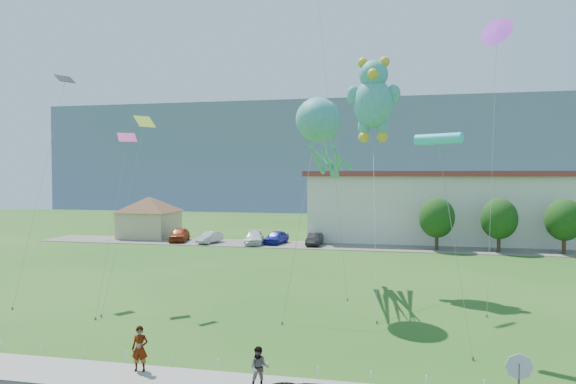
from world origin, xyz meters
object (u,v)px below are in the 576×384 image
at_px(warehouse, 574,206).
at_px(teddy_bear_kite, 373,97).
at_px(parked_car_red, 180,235).
at_px(pedestrian_left, 140,349).
at_px(parked_car_black, 314,239).
at_px(pavilion, 149,213).
at_px(pedestrian_right, 259,368).
at_px(octopus_kite, 322,136).
at_px(parked_car_silver, 210,238).
at_px(stop_sign, 519,374).
at_px(parked_car_white, 254,238).
at_px(parked_car_blue, 276,237).

distance_m(warehouse, teddy_bear_kite, 36.30).
height_order(warehouse, parked_car_red, warehouse).
xyz_separation_m(warehouse, pedestrian_left, (-29.96, -46.13, -3.14)).
bearing_deg(parked_car_black, warehouse, 18.09).
distance_m(pavilion, pedestrian_right, 47.93).
relative_size(parked_car_red, octopus_kite, 0.37).
bearing_deg(parked_car_silver, pedestrian_left, -59.93).
relative_size(pavilion, stop_sign, 3.68).
xyz_separation_m(pavilion, octopus_kite, (25.33, -26.78, 7.19)).
relative_size(pedestrian_right, parked_car_white, 0.31).
height_order(parked_car_silver, teddy_bear_kite, teddy_bear_kite).
xyz_separation_m(parked_car_red, parked_car_blue, (11.44, 0.38, -0.06)).
bearing_deg(parked_car_red, pedestrian_left, -80.81).
bearing_deg(parked_car_blue, warehouse, 25.39).
xyz_separation_m(stop_sign, pedestrian_right, (-8.42, 1.42, -1.00)).
height_order(pedestrian_left, parked_car_red, pedestrian_left).
relative_size(stop_sign, parked_car_black, 0.63).
relative_size(pavilion, pedestrian_left, 5.20).
relative_size(parked_car_red, parked_car_blue, 1.08).
bearing_deg(pedestrian_left, parked_car_blue, 85.49).
xyz_separation_m(parked_car_silver, teddy_bear_kite, (18.96, -17.81, 12.58)).
xyz_separation_m(parked_car_red, teddy_bear_kite, (22.92, -18.53, 12.43)).
relative_size(pavilion, parked_car_blue, 2.18).
xyz_separation_m(pavilion, stop_sign, (33.50, -42.21, -1.15)).
relative_size(parked_car_white, parked_car_black, 1.22).
bearing_deg(stop_sign, pedestrian_left, 171.21).
height_order(pedestrian_right, parked_car_white, pedestrian_right).
relative_size(pavilion, parked_car_black, 2.31).
xyz_separation_m(parked_car_red, parked_car_black, (15.84, -0.02, -0.12)).
distance_m(pavilion, parked_car_red, 6.53).
distance_m(pedestrian_right, parked_car_silver, 40.23).
xyz_separation_m(stop_sign, parked_car_blue, (-16.72, 39.52, -1.09)).
distance_m(parked_car_red, parked_car_silver, 4.03).
bearing_deg(teddy_bear_kite, parked_car_silver, 136.79).
height_order(pedestrian_left, pedestrian_right, pedestrian_left).
distance_m(stop_sign, parked_car_red, 48.23).
relative_size(parked_car_white, teddy_bear_kite, 0.30).
bearing_deg(parked_car_white, parked_car_black, -8.37).
bearing_deg(parked_car_white, teddy_bear_kite, -63.91).
relative_size(stop_sign, parked_car_red, 0.55).
height_order(stop_sign, pedestrian_right, stop_sign).
distance_m(pedestrian_right, octopus_kite, 16.84).
relative_size(parked_car_black, octopus_kite, 0.32).
bearing_deg(teddy_bear_kite, pedestrian_left, -113.91).
relative_size(parked_car_silver, parked_car_white, 0.78).
distance_m(warehouse, parked_car_silver, 42.01).
xyz_separation_m(pavilion, parked_car_blue, (16.78, -2.68, -2.25)).
height_order(pedestrian_right, parked_car_silver, pedestrian_right).
relative_size(stop_sign, pedestrian_left, 1.41).
distance_m(warehouse, parked_car_white, 36.96).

